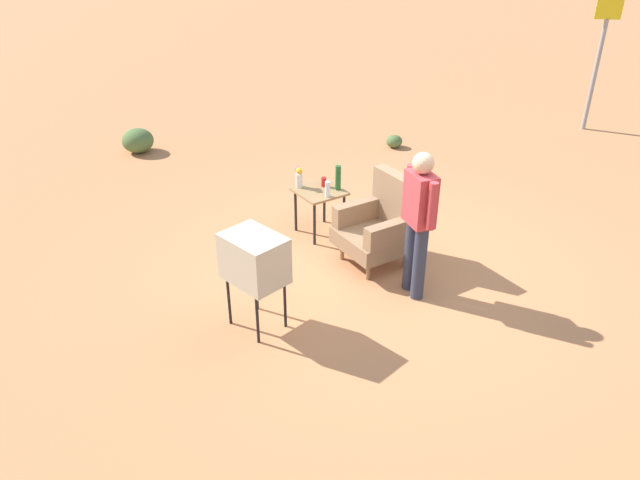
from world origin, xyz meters
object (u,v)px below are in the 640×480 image
object	(u,v)px
armchair	(381,224)
bottle_wine_green	(338,178)
tv_on_stand	(254,259)
person_standing	(419,217)
road_sign	(599,55)
soda_can_red	(324,182)
bottle_short_clear	(328,189)
side_table	(320,197)
flower_vase	(299,176)

from	to	relation	value
armchair	bottle_wine_green	distance (m)	0.92
tv_on_stand	bottle_wine_green	distance (m)	2.19
armchair	tv_on_stand	size ratio (longest dim) A/B	1.03
person_standing	road_sign	size ratio (longest dim) A/B	0.67
tv_on_stand	bottle_wine_green	xyz separation A→B (m)	(-1.20, 1.83, -0.02)
armchair	tv_on_stand	world-z (taller)	armchair
soda_can_red	bottle_short_clear	xyz separation A→B (m)	(0.28, -0.13, 0.04)
armchair	bottle_wine_green	xyz separation A→B (m)	(-0.88, -0.01, 0.27)
side_table	bottle_short_clear	size ratio (longest dim) A/B	3.03
side_table	bottle_wine_green	size ratio (longest dim) A/B	1.89
bottle_wine_green	tv_on_stand	bearing A→B (deg)	-56.66
tv_on_stand	person_standing	world-z (taller)	person_standing
side_table	soda_can_red	bearing A→B (deg)	123.41
tv_on_stand	armchair	bearing A→B (deg)	100.00
bottle_wine_green	person_standing	bearing A→B (deg)	-4.30
person_standing	flower_vase	distance (m)	1.98
armchair	flower_vase	distance (m)	1.30
side_table	road_sign	world-z (taller)	road_sign
armchair	road_sign	xyz separation A→B (m)	(-1.69, 6.32, 0.88)
armchair	flower_vase	size ratio (longest dim) A/B	4.00
bottle_wine_green	soda_can_red	world-z (taller)	bottle_wine_green
bottle_wine_green	flower_vase	distance (m)	0.50
side_table	bottle_short_clear	distance (m)	0.28
armchair	bottle_short_clear	xyz separation A→B (m)	(-0.78, -0.23, 0.21)
tv_on_stand	road_sign	distance (m)	8.42
side_table	person_standing	distance (m)	1.78
tv_on_stand	road_sign	bearing A→B (deg)	103.87
armchair	flower_vase	world-z (taller)	armchair
bottle_short_clear	flower_vase	bearing A→B (deg)	-162.45
soda_can_red	armchair	bearing A→B (deg)	5.41
road_sign	side_table	bearing A→B (deg)	-83.84
road_sign	person_standing	bearing A→B (deg)	-69.34
soda_can_red	flower_vase	distance (m)	0.33
road_sign	flower_vase	distance (m)	6.74
armchair	bottle_wine_green	size ratio (longest dim) A/B	3.31
side_table	soda_can_red	xyz separation A→B (m)	(-0.08, 0.12, 0.15)
bottle_wine_green	armchair	bearing A→B (deg)	0.40
road_sign	bottle_short_clear	distance (m)	6.66
road_sign	soda_can_red	xyz separation A→B (m)	(0.63, -6.42, -0.71)
bottle_short_clear	flower_vase	world-z (taller)	flower_vase
bottle_short_clear	flower_vase	distance (m)	0.47
person_standing	bottle_wine_green	world-z (taller)	person_standing
road_sign	soda_can_red	world-z (taller)	road_sign
armchair	person_standing	size ratio (longest dim) A/B	0.65
flower_vase	bottle_short_clear	bearing A→B (deg)	17.55
side_table	tv_on_stand	bearing A→B (deg)	-51.04
armchair	flower_vase	bearing A→B (deg)	-162.92
road_sign	flower_vase	xyz separation A→B (m)	(0.47, -6.70, -0.63)
bottle_wine_green	flower_vase	bearing A→B (deg)	-132.67
side_table	bottle_wine_green	world-z (taller)	bottle_wine_green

